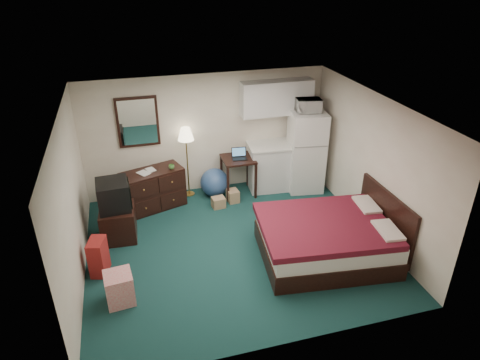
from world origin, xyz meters
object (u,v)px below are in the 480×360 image
object	(u,v)px
kitchen_counter	(269,167)
suitcase	(98,257)
fridge	(306,151)
dresser	(153,189)
floor_lamp	(187,162)
bed	(326,240)
tv_stand	(119,223)
desk	(238,176)

from	to	relation	value
kitchen_counter	suitcase	xyz separation A→B (m)	(-3.54, -2.01, -0.19)
fridge	dresser	bearing A→B (deg)	-171.59
floor_lamp	bed	size ratio (longest dim) A/B	0.72
fridge	suitcase	bearing A→B (deg)	-148.21
bed	suitcase	bearing A→B (deg)	177.44
floor_lamp	kitchen_counter	size ratio (longest dim) A/B	1.54
floor_lamp	suitcase	world-z (taller)	floor_lamp
kitchen_counter	bed	bearing A→B (deg)	-83.68
suitcase	bed	bearing A→B (deg)	5.55
bed	tv_stand	xyz separation A→B (m)	(-3.30, 1.50, -0.04)
kitchen_counter	tv_stand	distance (m)	3.40
dresser	fridge	bearing A→B (deg)	-18.65
floor_lamp	bed	xyz separation A→B (m)	(1.83, -2.74, -0.41)
kitchen_counter	fridge	distance (m)	0.84
tv_stand	dresser	bearing A→B (deg)	55.02
bed	suitcase	world-z (taller)	bed
tv_stand	kitchen_counter	bearing A→B (deg)	22.00
fridge	tv_stand	size ratio (longest dim) A/B	2.67
fridge	kitchen_counter	bearing A→B (deg)	171.17
floor_lamp	fridge	distance (m)	2.50
kitchen_counter	desk	bearing A→B (deg)	-167.90
dresser	tv_stand	xyz separation A→B (m)	(-0.71, -0.90, -0.11)
floor_lamp	tv_stand	world-z (taller)	floor_lamp
fridge	bed	bearing A→B (deg)	-95.80
floor_lamp	dresser	bearing A→B (deg)	-156.20
desk	fridge	distance (m)	1.52
dresser	desk	size ratio (longest dim) A/B	1.44
floor_lamp	fridge	bearing A→B (deg)	-8.62
fridge	tv_stand	xyz separation A→B (m)	(-3.93, -0.86, -0.56)
dresser	floor_lamp	world-z (taller)	floor_lamp
floor_lamp	desk	size ratio (longest dim) A/B	1.82
floor_lamp	suitcase	bearing A→B (deg)	-129.81
dresser	kitchen_counter	size ratio (longest dim) A/B	1.22
kitchen_counter	suitcase	world-z (taller)	kitchen_counter
dresser	floor_lamp	xyz separation A→B (m)	(0.76, 0.33, 0.34)
tv_stand	desk	bearing A→B (deg)	25.02
desk	suitcase	distance (m)	3.40
desk	fridge	xyz separation A→B (m)	(1.45, -0.13, 0.45)
dresser	fridge	size ratio (longest dim) A/B	0.69
kitchen_counter	suitcase	size ratio (longest dim) A/B	1.61
desk	bed	distance (m)	2.63
suitcase	kitchen_counter	bearing A→B (deg)	44.37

